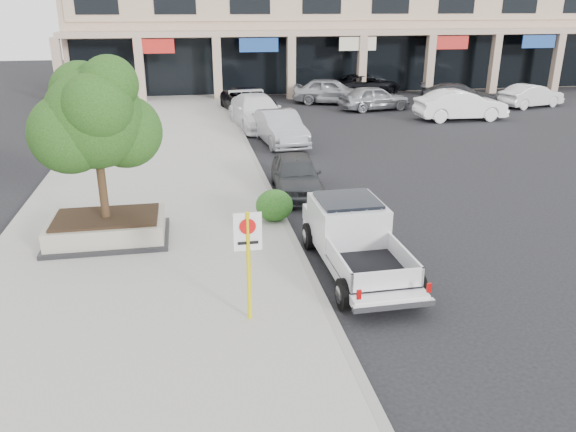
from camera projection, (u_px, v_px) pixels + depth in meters
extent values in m
plane|color=black|center=(375.00, 277.00, 13.46)|extent=(120.00, 120.00, 0.00)
cube|color=gray|center=(152.00, 205.00, 18.03)|extent=(8.00, 52.00, 0.15)
cube|color=gray|center=(273.00, 198.00, 18.69)|extent=(0.20, 52.00, 0.15)
cube|color=tan|center=(337.00, 26.00, 44.48)|extent=(40.00, 10.00, 9.00)
cube|color=tan|center=(360.00, 32.00, 38.94)|extent=(40.00, 2.20, 0.35)
cube|color=tan|center=(59.00, 72.00, 35.60)|extent=(0.55, 0.55, 4.20)
cube|color=black|center=(354.00, 65.00, 40.72)|extent=(39.20, 0.08, 3.90)
cube|color=black|center=(109.00, 237.00, 15.22)|extent=(3.20, 2.20, 0.12)
cube|color=gray|center=(107.00, 227.00, 15.11)|extent=(3.00, 2.00, 0.50)
cube|color=black|center=(106.00, 217.00, 15.01)|extent=(2.70, 1.70, 0.06)
cylinder|color=black|center=(101.00, 177.00, 14.61)|extent=(0.22, 0.22, 2.20)
sphere|color=#14330E|center=(94.00, 119.00, 14.08)|extent=(2.50, 2.50, 2.50)
sphere|color=#14330E|center=(126.00, 132.00, 14.61)|extent=(1.90, 1.90, 1.90)
sphere|color=#14330E|center=(82.00, 93.00, 14.27)|extent=(1.60, 1.60, 1.60)
cylinder|color=yellow|center=(249.00, 267.00, 11.03)|extent=(0.09, 0.09, 2.30)
cube|color=white|center=(248.00, 232.00, 10.76)|extent=(0.55, 0.03, 0.78)
cylinder|color=red|center=(248.00, 227.00, 10.69)|extent=(0.32, 0.02, 0.32)
ellipsoid|color=#164212|center=(274.00, 205.00, 16.44)|extent=(1.10, 0.99, 0.93)
imported|color=#2C2E31|center=(296.00, 174.00, 19.24)|extent=(1.89, 4.04, 1.34)
imported|color=#929499|center=(280.00, 128.00, 25.99)|extent=(2.11, 4.79, 1.53)
imported|color=white|center=(257.00, 112.00, 29.56)|extent=(2.91, 5.93, 1.66)
imported|color=black|center=(248.00, 101.00, 33.41)|extent=(3.15, 5.62, 1.48)
imported|color=#93959A|center=(374.00, 98.00, 34.44)|extent=(4.61, 2.47, 1.49)
imported|color=white|center=(461.00, 105.00, 31.46)|extent=(5.07, 1.84, 1.66)
imported|color=#282A2D|center=(459.00, 95.00, 35.75)|extent=(5.26, 3.75, 1.41)
imported|color=black|center=(364.00, 85.00, 39.93)|extent=(5.94, 4.05, 1.51)
imported|color=#95989D|center=(331.00, 91.00, 36.57)|extent=(5.24, 3.55, 1.66)
imported|color=silver|center=(531.00, 96.00, 35.46)|extent=(4.54, 2.59, 1.42)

